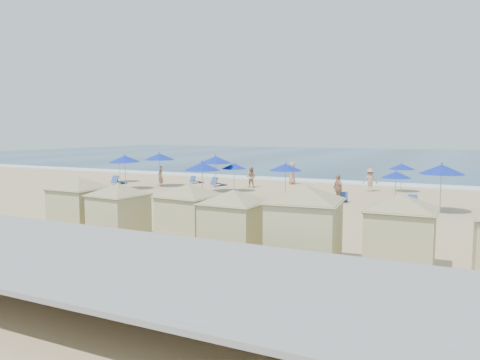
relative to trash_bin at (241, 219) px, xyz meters
The scene contains 32 objects.
ground 6.14m from the trash_bin, 119.54° to the left, with size 160.00×160.00×0.00m, color tan.
ocean 60.41m from the trash_bin, 92.87° to the left, with size 160.00×80.00×0.06m, color navy.
surf_line 21.05m from the trash_bin, 98.25° to the left, with size 160.00×2.50×0.08m, color white.
seawall 8.71m from the trash_bin, 110.29° to the right, with size 160.00×6.10×1.22m.
trash_bin is the anchor object (origin of this frame).
cabana_0 7.13m from the trash_bin, 145.80° to the right, with size 4.25×4.25×2.67m.
cabana_1 5.55m from the trash_bin, 128.72° to the right, with size 4.02×4.02×2.53m.
cabana_2 3.88m from the trash_bin, 96.65° to the right, with size 4.18×4.18×2.63m.
cabana_3 4.82m from the trash_bin, 67.38° to the right, with size 4.14×4.14×2.59m.
cabana_4 6.46m from the trash_bin, 45.17° to the right, with size 4.67×4.67×2.94m.
cabana_5 8.31m from the trash_bin, 27.09° to the right, with size 4.33×4.33×2.72m.
umbrella_0 22.03m from the trash_bin, 144.65° to the left, with size 1.88×1.88×2.14m.
umbrella_1 16.79m from the trash_bin, 147.80° to the left, with size 2.35×2.35×2.67m.
umbrella_2 17.35m from the trash_bin, 138.18° to the left, with size 2.41×2.41×2.74m.
umbrella_3 12.87m from the trash_bin, 124.46° to the left, with size 2.38×2.38×2.70m.
umbrella_4 13.08m from the trash_bin, 118.46° to the left, with size 1.88×1.88×2.14m.
umbrella_5 8.24m from the trash_bin, 133.52° to the left, with size 2.27×2.27×2.58m.
umbrella_6 9.44m from the trash_bin, 98.48° to the left, with size 2.13×2.13×2.42m.
umbrella_7 17.18m from the trash_bin, 73.83° to the left, with size 1.87×1.87×2.13m.
umbrella_8 11.86m from the trash_bin, 63.80° to the left, with size 1.79×1.79×2.04m.
umbrella_9 11.60m from the trash_bin, 46.81° to the left, with size 2.38×2.38×2.71m.
beach_chair_0 20.34m from the trash_bin, 146.30° to the left, with size 0.61×1.37×0.75m.
beach_chair_1 18.75m from the trash_bin, 128.05° to the left, with size 0.89×1.30×0.65m.
beach_chair_2 16.47m from the trash_bin, 122.79° to the left, with size 1.01×1.47×0.74m.
beach_chair_3 8.73m from the trash_bin, 129.62° to the left, with size 1.02×1.50×0.76m.
beach_chair_4 10.29m from the trash_bin, 77.93° to the left, with size 0.88×1.30×0.66m.
beach_chair_5 12.34m from the trash_bin, 59.96° to the left, with size 0.75×1.26×0.65m.
beachgoer_0 17.33m from the trash_bin, 137.93° to the left, with size 0.59×0.39×1.63m, color tan.
beachgoer_1 15.49m from the trash_bin, 113.30° to the left, with size 0.78×0.61×1.60m, color tan.
beachgoer_2 9.48m from the trash_bin, 77.75° to the left, with size 1.04×0.43×1.77m, color tan.
beachgoer_3 16.03m from the trash_bin, 80.31° to the left, with size 1.08×0.62×1.68m, color tan.
beachgoer_4 18.15m from the trash_bin, 102.69° to the left, with size 0.90×0.59×1.85m, color tan.
Camera 1 is at (12.19, -24.06, 4.39)m, focal length 35.00 mm.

